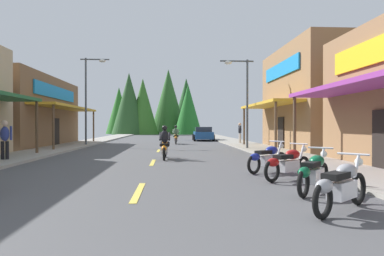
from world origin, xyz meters
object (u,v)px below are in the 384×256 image
(motorcycle_parked_right_0, at_px, (341,185))
(motorcycle_parked_right_1, at_px, (314,172))
(motorcycle_parked_right_2, at_px, (288,163))
(rider_cruising_trailing, at_px, (176,136))
(pedestrian_waiting, at_px, (240,132))
(rider_cruising_lead, at_px, (165,145))
(streetlamp_right, at_px, (242,90))
(parked_car_curbside, at_px, (203,134))
(pedestrian_by_shop, at_px, (5,138))
(motorcycle_parked_right_3, at_px, (268,158))
(streetlamp_left, at_px, (90,89))

(motorcycle_parked_right_0, distance_m, motorcycle_parked_right_1, 1.76)
(motorcycle_parked_right_0, height_order, motorcycle_parked_right_2, same)
(rider_cruising_trailing, bearing_deg, pedestrian_waiting, -98.13)
(rider_cruising_lead, bearing_deg, pedestrian_waiting, -25.33)
(rider_cruising_lead, height_order, rider_cruising_trailing, same)
(motorcycle_parked_right_2, bearing_deg, rider_cruising_lead, 84.95)
(streetlamp_right, bearing_deg, pedestrian_waiting, 79.66)
(motorcycle_parked_right_2, bearing_deg, parked_car_curbside, 54.82)
(pedestrian_by_shop, bearing_deg, motorcycle_parked_right_3, -120.60)
(streetlamp_left, relative_size, streetlamp_right, 1.15)
(motorcycle_parked_right_1, bearing_deg, pedestrian_waiting, 33.43)
(pedestrian_waiting, distance_m, parked_car_curbside, 7.40)
(rider_cruising_lead, bearing_deg, streetlamp_left, 30.50)
(pedestrian_by_shop, bearing_deg, parked_car_curbside, -38.06)
(motorcycle_parked_right_0, bearing_deg, pedestrian_by_shop, 98.50)
(motorcycle_parked_right_1, bearing_deg, rider_cruising_lead, 64.01)
(streetlamp_right, bearing_deg, rider_cruising_trailing, 120.85)
(parked_car_curbside, bearing_deg, streetlamp_right, -173.35)
(streetlamp_right, height_order, rider_cruising_trailing, streetlamp_right)
(streetlamp_right, xyz_separation_m, pedestrian_waiting, (1.12, 6.16, -2.77))
(streetlamp_right, xyz_separation_m, motorcycle_parked_right_0, (-1.44, -15.62, -3.31))
(streetlamp_left, relative_size, rider_cruising_trailing, 3.10)
(motorcycle_parked_right_1, distance_m, parked_car_curbside, 27.04)
(rider_cruising_trailing, bearing_deg, motorcycle_parked_right_0, -173.29)
(motorcycle_parked_right_0, bearing_deg, rider_cruising_lead, 68.95)
(motorcycle_parked_right_3, bearing_deg, pedestrian_by_shop, 121.81)
(motorcycle_parked_right_3, distance_m, parked_car_curbside, 23.55)
(streetlamp_left, relative_size, motorcycle_parked_right_0, 3.89)
(motorcycle_parked_right_3, distance_m, pedestrian_waiting, 16.73)
(motorcycle_parked_right_0, relative_size, motorcycle_parked_right_1, 1.00)
(motorcycle_parked_right_3, xyz_separation_m, parked_car_curbside, (0.05, 23.55, 0.20))
(streetlamp_right, bearing_deg, parked_car_curbside, 95.44)
(streetlamp_right, height_order, motorcycle_parked_right_3, streetlamp_right)
(streetlamp_right, bearing_deg, streetlamp_left, 156.70)
(streetlamp_left, distance_m, motorcycle_parked_right_3, 18.02)
(rider_cruising_trailing, xyz_separation_m, parked_car_curbside, (2.87, 6.26, 0.03))
(motorcycle_parked_right_3, bearing_deg, rider_cruising_lead, 89.07)
(pedestrian_waiting, bearing_deg, streetlamp_left, 0.58)
(pedestrian_waiting, bearing_deg, rider_cruising_lead, 56.34)
(motorcycle_parked_right_2, distance_m, pedestrian_waiting, 18.30)
(motorcycle_parked_right_0, bearing_deg, motorcycle_parked_right_2, 45.72)
(motorcycle_parked_right_0, relative_size, pedestrian_by_shop, 0.96)
(motorcycle_parked_right_3, height_order, parked_car_curbside, parked_car_curbside)
(streetlamp_right, distance_m, pedestrian_by_shop, 13.62)
(streetlamp_right, relative_size, motorcycle_parked_right_3, 3.30)
(motorcycle_parked_right_2, bearing_deg, pedestrian_by_shop, 117.37)
(motorcycle_parked_right_1, distance_m, motorcycle_parked_right_3, 3.49)
(motorcycle_parked_right_2, distance_m, motorcycle_parked_right_3, 1.61)
(motorcycle_parked_right_2, bearing_deg, motorcycle_parked_right_3, 59.49)
(motorcycle_parked_right_2, xyz_separation_m, rider_cruising_trailing, (-2.96, 18.89, 0.17))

